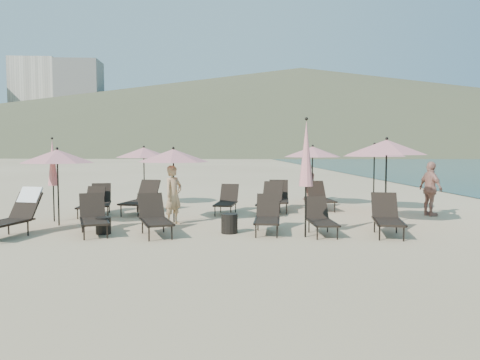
{
  "coord_description": "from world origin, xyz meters",
  "views": [
    {
      "loc": [
        -1.17,
        -11.43,
        2.15
      ],
      "look_at": [
        -0.19,
        3.5,
        1.1
      ],
      "focal_mm": 35.0,
      "sensor_mm": 36.0,
      "label": 1
    }
  ],
  "objects": [
    {
      "name": "beachgoer_b",
      "position": [
        2.74,
        6.97,
        0.76
      ],
      "size": [
        0.68,
        0.82,
        1.52
      ],
      "primitive_type": "imported",
      "rotation": [
        0.0,
        0.0,
        -1.42
      ],
      "color": "#92594B",
      "rests_on": "ground"
    },
    {
      "name": "beachgoer_c",
      "position": [
        5.73,
        2.69,
        0.85
      ],
      "size": [
        0.61,
        1.07,
        1.71
      ],
      "primitive_type": "imported",
      "rotation": [
        0.0,
        0.0,
        1.78
      ],
      "color": "#B17664",
      "rests_on": "ground"
    },
    {
      "name": "umbrella_open_1",
      "position": [
        -2.19,
        1.94,
        1.91
      ],
      "size": [
        2.01,
        2.01,
        2.16
      ],
      "color": "black",
      "rests_on": "ground"
    },
    {
      "name": "umbrella_open_3",
      "position": [
        -3.59,
        6.01,
        1.95
      ],
      "size": [
        2.05,
        2.05,
        2.21
      ],
      "color": "black",
      "rests_on": "ground"
    },
    {
      "name": "umbrella_closed_0",
      "position": [
        1.11,
        -0.49,
        1.99
      ],
      "size": [
        0.33,
        0.33,
        2.86
      ],
      "color": "black",
      "rests_on": "ground"
    },
    {
      "name": "lounger_10",
      "position": [
        1.15,
        4.16,
        0.47
      ],
      "size": [
        0.94,
        1.84,
        1.01
      ],
      "rotation": [
        0.0,
        0.0,
        -0.16
      ],
      "color": "black",
      "rests_on": "ground"
    },
    {
      "name": "side_table_0",
      "position": [
        -3.81,
        0.26,
        0.21
      ],
      "size": [
        0.38,
        0.38,
        0.42
      ],
      "primitive_type": "cylinder",
      "color": "black",
      "rests_on": "ground"
    },
    {
      "name": "lounger_7",
      "position": [
        -3.39,
        3.88,
        0.49
      ],
      "size": [
        1.19,
        1.95,
        1.05
      ],
      "rotation": [
        0.0,
        0.0,
        -0.29
      ],
      "color": "black",
      "rests_on": "ground"
    },
    {
      "name": "lounger_8",
      "position": [
        -0.61,
        3.68,
        0.43
      ],
      "size": [
        0.91,
        1.68,
        0.91
      ],
      "rotation": [
        0.0,
        0.0,
        -0.21
      ],
      "color": "black",
      "rests_on": "ground"
    },
    {
      "name": "lounger_3",
      "position": [
        0.28,
        0.19,
        0.43
      ],
      "size": [
        0.85,
        1.67,
        0.92
      ],
      "rotation": [
        0.0,
        0.0,
        -0.16
      ],
      "color": "black",
      "rests_on": "ground"
    },
    {
      "name": "hotel_skyline",
      "position": [
        -93.62,
        271.21,
        24.18
      ],
      "size": [
        109.0,
        82.0,
        55.0
      ],
      "color": "beige",
      "rests_on": "ground"
    },
    {
      "name": "lounger_5",
      "position": [
        3.18,
        -0.3,
        0.46
      ],
      "size": [
        1.03,
        1.81,
        0.98
      ],
      "rotation": [
        0.0,
        0.0,
        -0.24
      ],
      "color": "black",
      "rests_on": "ground"
    },
    {
      "name": "beachgoer_a",
      "position": [
        -2.17,
        1.57,
        0.82
      ],
      "size": [
        0.68,
        0.71,
        1.64
      ],
      "primitive_type": "imported",
      "rotation": [
        0.0,
        0.0,
        0.89
      ],
      "color": "tan",
      "rests_on": "ground"
    },
    {
      "name": "lounger_1",
      "position": [
        -4.05,
        0.3,
        0.45
      ],
      "size": [
        1.08,
        1.77,
        0.95
      ],
      "rotation": [
        0.0,
        0.0,
        0.29
      ],
      "color": "black",
      "rests_on": "ground"
    },
    {
      "name": "lounger_6",
      "position": [
        -4.67,
        3.73,
        0.45
      ],
      "size": [
        0.89,
        1.74,
        0.95
      ],
      "rotation": [
        0.0,
        0.0,
        0.17
      ],
      "color": "black",
      "rests_on": "ground"
    },
    {
      "name": "umbrella_closed_1",
      "position": [
        -5.68,
        2.34,
        1.7
      ],
      "size": [
        0.29,
        0.29,
        2.44
      ],
      "color": "black",
      "rests_on": "ground"
    },
    {
      "name": "umbrella_open_0",
      "position": [
        -5.31,
        1.61,
        1.9
      ],
      "size": [
        2.0,
        2.0,
        2.15
      ],
      "color": "black",
      "rests_on": "ground"
    },
    {
      "name": "lounger_4",
      "position": [
        1.57,
        -0.12,
        0.41
      ],
      "size": [
        0.6,
        1.52,
        0.87
      ],
      "rotation": [
        0.0,
        0.0,
        -0.01
      ],
      "color": "black",
      "rests_on": "ground"
    },
    {
      "name": "umbrella_open_2",
      "position": [
        3.71,
        1.19,
        2.15
      ],
      "size": [
        2.26,
        2.26,
        2.43
      ],
      "color": "black",
      "rests_on": "ground"
    },
    {
      "name": "umbrella_open_4",
      "position": [
        2.58,
        5.41,
        1.99
      ],
      "size": [
        2.09,
        2.09,
        2.25
      ],
      "color": "black",
      "rests_on": "ground"
    },
    {
      "name": "lounger_11",
      "position": [
        2.64,
        4.39,
        0.44
      ],
      "size": [
        0.72,
        1.68,
        0.95
      ],
      "rotation": [
        0.0,
        0.0,
        0.06
      ],
      "color": "black",
      "rests_on": "ground"
    },
    {
      "name": "lounger_0",
      "position": [
        -5.9,
        0.06,
        0.55
      ],
      "size": [
        1.19,
        1.95,
        1.15
      ],
      "rotation": [
        0.0,
        0.0,
        -0.32
      ],
      "color": "black",
      "rests_on": "ground"
    },
    {
      "name": "lounger_9",
      "position": [
        0.8,
        3.53,
        0.47
      ],
      "size": [
        1.12,
        1.86,
        1.0
      ],
      "rotation": [
        0.0,
        0.0,
        -0.28
      ],
      "color": "black",
      "rests_on": "ground"
    },
    {
      "name": "side_table_1",
      "position": [
        -0.68,
        0.14,
        0.24
      ],
      "size": [
        0.41,
        0.41,
        0.49
      ],
      "primitive_type": "cylinder",
      "color": "black",
      "rests_on": "ground"
    },
    {
      "name": "umbrella_open_5",
      "position": [
        4.36,
        3.95,
        2.04
      ],
      "size": [
        2.14,
        2.14,
        2.31
      ],
      "color": "black",
      "rests_on": "ground"
    },
    {
      "name": "ground",
      "position": [
        0.0,
        0.0,
        0.0
      ],
      "size": [
        800.0,
        800.0,
        0.0
      ],
      "primitive_type": "plane",
      "color": "#D6BA8C",
      "rests_on": "ground"
    },
    {
      "name": "lounger_12",
      "position": [
        -4.87,
        3.45,
        0.41
      ],
      "size": [
        0.61,
        1.54,
        0.88
      ],
      "rotation": [
        0.0,
        0.0,
        -0.01
      ],
      "color": "black",
      "rests_on": "ground"
    },
    {
      "name": "volcanic_headland",
      "position": [
        71.37,
        302.62,
        26.49
      ],
      "size": [
        690.0,
        690.0,
        55.0
      ],
      "color": "brown",
      "rests_on": "ground"
    },
    {
      "name": "lounger_2",
      "position": [
        -2.52,
        0.07,
        0.45
      ],
      "size": [
        1.08,
        1.79,
        0.97
      ],
      "rotation": [
        0.0,
        0.0,
        0.28
      ],
      "color": "black",
      "rests_on": "ground"
    }
  ]
}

